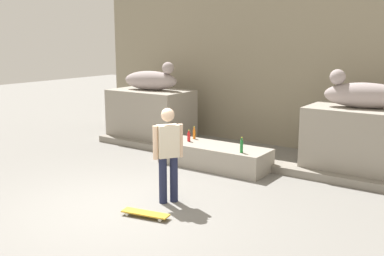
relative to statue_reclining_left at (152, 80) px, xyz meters
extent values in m
plane|color=slate|center=(2.79, -4.21, -1.71)|extent=(40.00, 40.00, 0.00)
cube|color=gray|center=(2.79, 1.72, 1.12)|extent=(11.00, 0.60, 5.65)
cube|color=gray|center=(-0.04, -0.01, -0.99)|extent=(2.19, 1.36, 1.42)
cube|color=gray|center=(5.62, -0.01, -0.99)|extent=(2.19, 1.36, 1.42)
ellipsoid|color=#A09190|center=(-0.04, -0.01, -0.02)|extent=(1.67, 0.80, 0.52)
sphere|color=#A09190|center=(0.51, 0.08, 0.33)|extent=(0.32, 0.32, 0.32)
ellipsoid|color=#A09190|center=(5.62, -0.01, -0.02)|extent=(1.68, 0.90, 0.52)
sphere|color=#A09190|center=(5.08, -0.13, 0.33)|extent=(0.32, 0.32, 0.32)
cube|color=gray|center=(2.79, -1.23, -1.46)|extent=(2.51, 0.89, 0.49)
cylinder|color=#1E233F|center=(3.36, -3.47, -1.30)|extent=(0.14, 0.14, 0.82)
cylinder|color=#1E233F|center=(3.24, -3.63, -1.30)|extent=(0.14, 0.14, 0.82)
cube|color=beige|center=(3.30, -3.55, -0.61)|extent=(0.37, 0.41, 0.56)
sphere|color=beige|center=(3.30, -3.55, -0.15)|extent=(0.23, 0.23, 0.23)
cylinder|color=beige|center=(3.43, -3.36, -0.62)|extent=(0.09, 0.09, 0.58)
cylinder|color=beige|center=(3.17, -3.74, -0.62)|extent=(0.09, 0.09, 0.58)
cube|color=gold|center=(3.41, -4.30, -1.64)|extent=(0.82, 0.35, 0.02)
cylinder|color=white|center=(3.13, -4.43, -1.68)|extent=(0.06, 0.04, 0.06)
cylinder|color=white|center=(3.10, -4.29, -1.68)|extent=(0.06, 0.04, 0.06)
cylinder|color=white|center=(3.72, -4.31, -1.68)|extent=(0.06, 0.04, 0.06)
cylinder|color=white|center=(3.69, -4.18, -1.68)|extent=(0.06, 0.04, 0.06)
cylinder|color=#1E722D|center=(3.60, -1.46, -1.08)|extent=(0.07, 0.07, 0.26)
cylinder|color=#1E722D|center=(3.60, -1.46, -0.92)|extent=(0.03, 0.03, 0.06)
cylinder|color=yellow|center=(3.60, -1.46, -0.89)|extent=(0.04, 0.04, 0.01)
cylinder|color=orange|center=(2.06, -0.94, -1.10)|extent=(0.06, 0.06, 0.22)
cylinder|color=orange|center=(2.06, -0.94, -0.96)|extent=(0.03, 0.03, 0.06)
cylinder|color=yellow|center=(2.06, -0.94, -0.93)|extent=(0.03, 0.03, 0.01)
cylinder|color=red|center=(2.11, -1.23, -1.11)|extent=(0.07, 0.07, 0.19)
cylinder|color=red|center=(2.11, -1.23, -0.99)|extent=(0.03, 0.03, 0.06)
cylinder|color=yellow|center=(2.11, -1.23, -0.95)|extent=(0.04, 0.04, 0.01)
cube|color=gray|center=(2.79, -0.70, -1.62)|extent=(7.85, 0.50, 0.16)
camera|label=1|loc=(7.90, -9.47, 1.14)|focal=42.11mm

